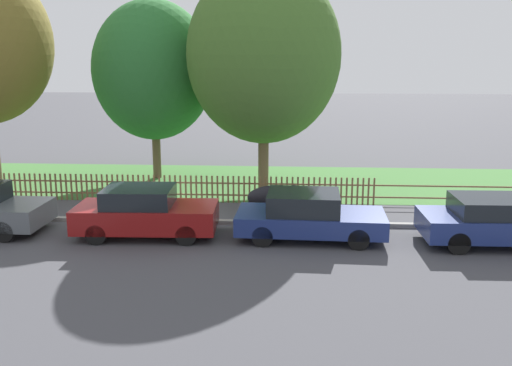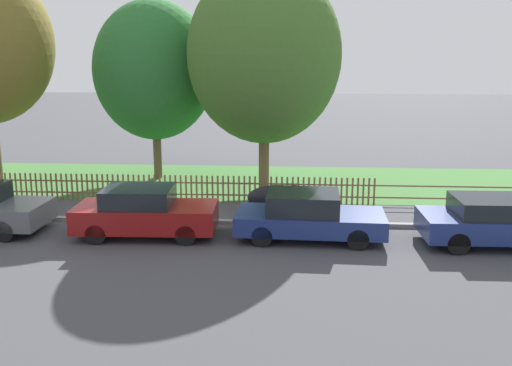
# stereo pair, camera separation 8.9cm
# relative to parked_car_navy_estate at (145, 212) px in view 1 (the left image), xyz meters

# --- Properties ---
(ground_plane) EXTENTS (120.00, 120.00, 0.00)m
(ground_plane) POSITION_rel_parked_car_navy_estate_xyz_m (-0.39, 1.22, -0.70)
(ground_plane) COLOR #424247
(kerb_stone) EXTENTS (42.70, 0.20, 0.12)m
(kerb_stone) POSITION_rel_parked_car_navy_estate_xyz_m (-0.39, 1.32, -0.64)
(kerb_stone) COLOR gray
(kerb_stone) RESTS_ON ground
(grass_strip) EXTENTS (42.70, 6.60, 0.01)m
(grass_strip) POSITION_rel_parked_car_navy_estate_xyz_m (-0.39, 7.17, -0.70)
(grass_strip) COLOR #3D7033
(grass_strip) RESTS_ON ground
(park_fence) EXTENTS (42.70, 0.05, 0.95)m
(park_fence) POSITION_rel_parked_car_navy_estate_xyz_m (-0.39, 3.88, -0.23)
(park_fence) COLOR brown
(park_fence) RESTS_ON ground
(parked_car_navy_estate) EXTENTS (3.99, 1.86, 1.41)m
(parked_car_navy_estate) POSITION_rel_parked_car_navy_estate_xyz_m (0.00, 0.00, 0.00)
(parked_car_navy_estate) COLOR maroon
(parked_car_navy_estate) RESTS_ON ground
(parked_car_red_compact) EXTENTS (4.15, 1.95, 1.32)m
(parked_car_red_compact) POSITION_rel_parked_car_navy_estate_xyz_m (4.58, 0.07, -0.04)
(parked_car_red_compact) COLOR navy
(parked_car_red_compact) RESTS_ON ground
(parked_car_white_van) EXTENTS (4.04, 1.90, 1.31)m
(parked_car_white_van) POSITION_rel_parked_car_navy_estate_xyz_m (9.59, -0.13, -0.04)
(parked_car_white_van) COLOR navy
(parked_car_white_van) RESTS_ON ground
(covered_motorcycle) EXTENTS (2.09, 0.76, 1.06)m
(covered_motorcycle) POSITION_rel_parked_car_navy_estate_xyz_m (3.76, 2.05, -0.05)
(covered_motorcycle) COLOR black
(covered_motorcycle) RESTS_ON ground
(tree_behind_motorcycle) EXTENTS (4.84, 4.84, 7.19)m
(tree_behind_motorcycle) POSITION_rel_parked_car_navy_estate_xyz_m (-1.48, 7.77, 3.70)
(tree_behind_motorcycle) COLOR brown
(tree_behind_motorcycle) RESTS_ON ground
(tree_mid_park) EXTENTS (5.57, 5.57, 8.22)m
(tree_mid_park) POSITION_rel_parked_car_navy_estate_xyz_m (3.04, 5.82, 4.31)
(tree_mid_park) COLOR brown
(tree_mid_park) RESTS_ON ground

